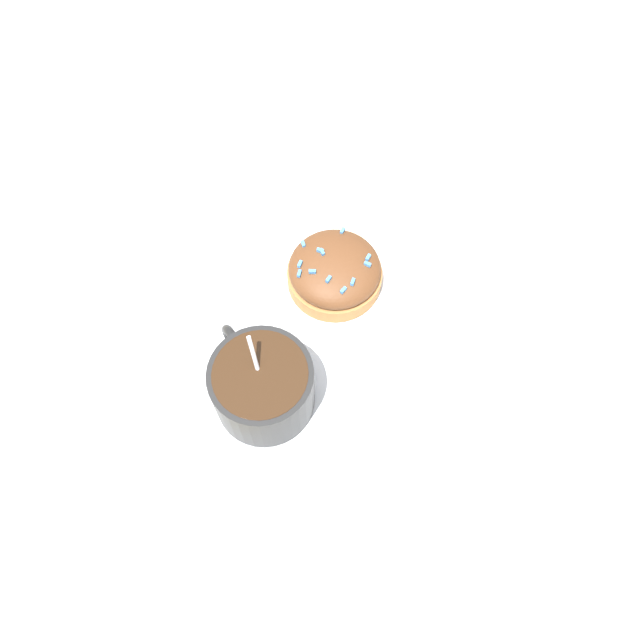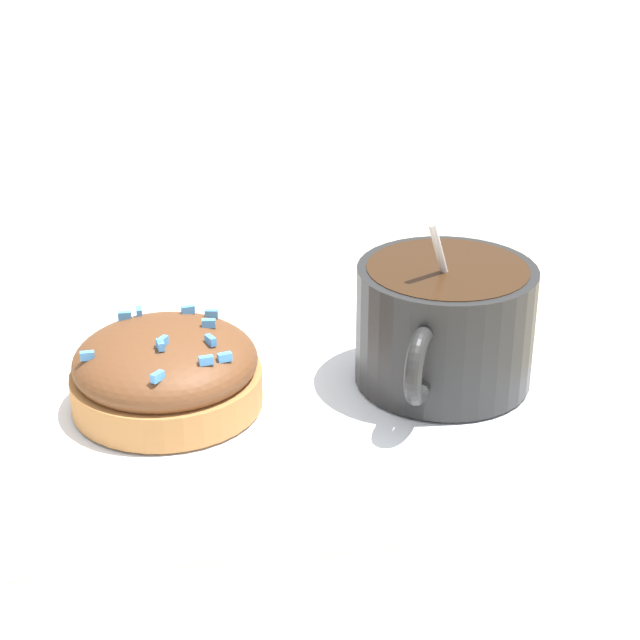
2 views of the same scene
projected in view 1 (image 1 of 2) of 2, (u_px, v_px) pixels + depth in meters
The scene contains 4 objects.
ground_plane at pixel (307, 342), 0.64m from camera, with size 3.00×3.00×0.00m, color #C6B793.
paper_napkin at pixel (307, 341), 0.63m from camera, with size 0.30×0.30×0.00m.
coffee_cup at pixel (263, 385), 0.57m from camera, with size 0.10×0.12×0.10m.
frosted_pastry at pixel (335, 272), 0.65m from camera, with size 0.10×0.10×0.05m.
Camera 1 is at (0.22, 0.16, 0.58)m, focal length 35.00 mm.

